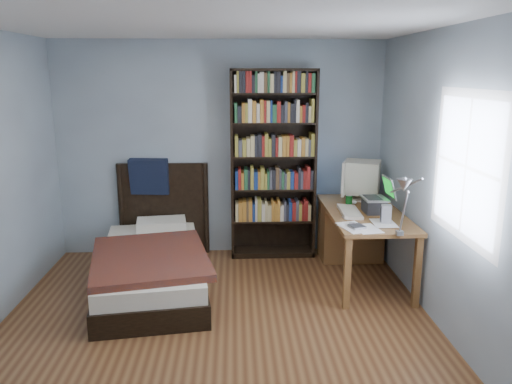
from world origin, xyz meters
TOP-DOWN VIEW (x-y plane):
  - room at (0.03, -0.00)m, footprint 4.20×4.24m
  - desk at (1.50, 1.62)m, footprint 0.75×1.52m
  - crt_monitor at (1.57, 1.68)m, footprint 0.51×0.47m
  - laptop at (1.61, 1.16)m, footprint 0.30×0.31m
  - desk_lamp at (1.50, 0.05)m, footprint 0.23×0.52m
  - keyboard at (1.34, 1.13)m, footprint 0.21×0.49m
  - speaker at (1.60, 0.78)m, footprint 0.11×0.11m
  - soda_can at (1.38, 1.39)m, footprint 0.07×0.07m
  - mouse at (1.47, 1.52)m, footprint 0.06×0.11m
  - phone_silver at (1.26, 0.94)m, footprint 0.08×0.10m
  - phone_grey at (1.26, 0.72)m, footprint 0.08×0.11m
  - external_drive at (1.29, 0.63)m, footprint 0.16×0.16m
  - bookshelf at (0.61, 1.94)m, footprint 0.98×0.30m
  - bed at (-0.68, 1.13)m, footprint 1.32×2.14m

SIDE VIEW (x-z plane):
  - bed at x=-0.68m, z-range -0.33..0.84m
  - desk at x=1.50m, z-range 0.05..0.78m
  - phone_silver at x=1.26m, z-range 0.73..0.75m
  - phone_grey at x=1.26m, z-range 0.73..0.75m
  - external_drive at x=1.29m, z-range 0.73..0.76m
  - keyboard at x=1.34m, z-range 0.72..0.77m
  - mouse at x=1.47m, z-range 0.73..0.77m
  - soda_can at x=1.38m, z-range 0.73..0.86m
  - speaker at x=1.60m, z-range 0.73..0.91m
  - laptop at x=1.61m, z-range 0.65..1.02m
  - crt_monitor at x=1.57m, z-range 0.76..1.21m
  - bookshelf at x=0.61m, z-range 0.01..2.18m
  - desk_lamp at x=1.50m, z-range 0.92..1.53m
  - room at x=0.03m, z-range 0.00..2.50m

